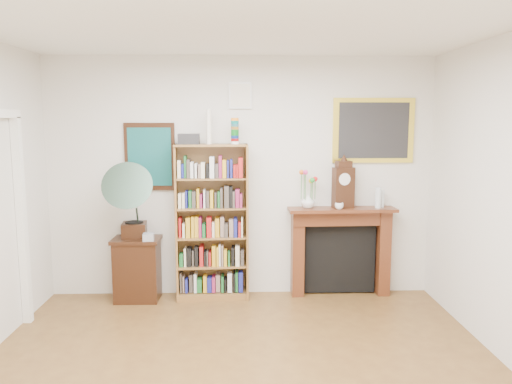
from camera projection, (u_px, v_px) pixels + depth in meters
room at (241, 220)px, 3.38m from camera, size 4.51×5.01×2.81m
teal_poster at (150, 157)px, 5.77m from camera, size 0.58×0.04×0.78m
small_picture at (240, 95)px, 5.70m from camera, size 0.26×0.04×0.30m
gilt_painting at (373, 131)px, 5.80m from camera, size 0.95×0.04×0.75m
bookshelf at (212, 213)px, 5.73m from camera, size 0.85×0.34×2.07m
side_cabinet at (137, 269)px, 5.75m from camera, size 0.54×0.40×0.73m
fireplace at (340, 244)px, 5.91m from camera, size 1.26×0.34×1.06m
gramophone at (130, 196)px, 5.54m from camera, size 0.61×0.73×0.89m
cd_stack at (148, 237)px, 5.58m from camera, size 0.13×0.13×0.08m
mantel_clock at (343, 185)px, 5.77m from camera, size 0.26×0.18×0.55m
flower_vase at (308, 201)px, 5.77m from camera, size 0.19×0.19×0.17m
teacup at (339, 206)px, 5.71m from camera, size 0.12×0.12×0.08m
bottle_left at (378, 198)px, 5.78m from camera, size 0.07×0.07×0.24m
bottle_right at (382, 199)px, 5.83m from camera, size 0.06×0.06×0.20m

